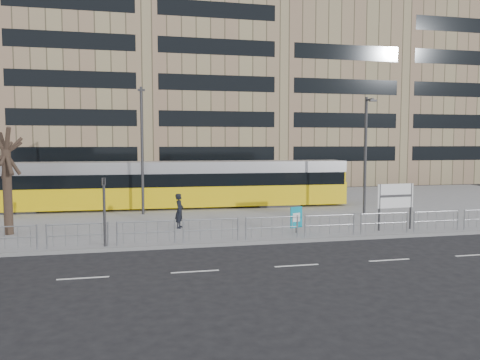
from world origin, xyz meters
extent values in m
plane|color=black|center=(0.00, 0.00, 0.00)|extent=(120.00, 120.00, 0.00)
cube|color=gray|center=(0.00, 12.00, 0.07)|extent=(64.00, 24.00, 0.15)
cube|color=gray|center=(0.00, 0.05, 0.07)|extent=(64.00, 0.25, 0.17)
cube|color=#8F805C|center=(-10.00, 34.00, 11.00)|extent=(14.00, 16.00, 22.00)
cube|color=#8F805C|center=(4.00, 34.00, 12.00)|extent=(14.00, 16.00, 24.00)
cube|color=#8F805C|center=(18.00, 34.00, 10.50)|extent=(14.00, 16.00, 21.00)
cube|color=#38383D|center=(18.00, 34.00, 21.60)|extent=(14.40, 16.40, 1.20)
cube|color=#8F805C|center=(32.00, 34.00, 11.50)|extent=(14.00, 16.00, 23.00)
cylinder|color=#93959B|center=(2.00, 0.50, 1.20)|extent=(32.00, 0.05, 0.05)
cylinder|color=#93959B|center=(2.00, 0.50, 0.70)|extent=(32.00, 0.04, 0.04)
cube|color=white|center=(1.00, -4.00, 0.01)|extent=(62.00, 0.12, 0.01)
cube|color=yellow|center=(-3.07, 12.41, 1.11)|extent=(28.24, 3.56, 1.61)
cube|color=black|center=(-3.07, 12.41, 2.21)|extent=(27.84, 3.59, 0.91)
cube|color=#B3B3B8|center=(-3.07, 12.41, 3.07)|extent=(28.23, 3.35, 0.80)
cube|color=yellow|center=(10.41, 11.98, 1.76)|extent=(1.28, 2.30, 2.62)
cylinder|color=#2D2D30|center=(-3.07, 12.41, 1.86)|extent=(2.47, 2.47, 3.02)
cube|color=#2D2D30|center=(5.98, 12.12, 0.40)|extent=(3.10, 2.63, 0.50)
cube|color=#2D2D30|center=(-12.11, 12.70, 0.40)|extent=(3.10, 2.63, 0.50)
cylinder|color=#2D2D30|center=(8.43, 1.28, 1.38)|extent=(0.11, 0.11, 2.47)
cylinder|color=#2D2D30|center=(10.36, 1.41, 1.38)|extent=(0.11, 0.11, 2.47)
cube|color=white|center=(9.39, 1.35, 1.97)|extent=(2.15, 0.23, 1.29)
cylinder|color=#2D2D30|center=(3.93, 1.62, 0.51)|extent=(0.06, 0.06, 0.73)
cube|color=#0B88A3|center=(3.93, 1.62, 0.97)|extent=(0.71, 0.27, 1.09)
cube|color=white|center=(3.93, 1.58, 0.97)|extent=(0.43, 0.15, 0.45)
imported|color=black|center=(-1.84, 4.33, 1.09)|extent=(0.65, 0.80, 1.89)
cylinder|color=#2D2D30|center=(-5.53, 0.50, 1.65)|extent=(0.12, 0.12, 3.00)
imported|color=#2D2D30|center=(-5.53, 0.50, 2.75)|extent=(0.22, 0.24, 1.00)
cylinder|color=#2D2D30|center=(-3.74, 9.75, 4.26)|extent=(0.18, 0.18, 8.22)
cylinder|color=#2D2D30|center=(-3.74, 9.35, 8.17)|extent=(0.14, 0.90, 0.14)
cube|color=#2D2D30|center=(-3.74, 8.90, 8.07)|extent=(0.45, 0.20, 0.12)
cylinder|color=#2D2D30|center=(10.34, 6.65, 3.94)|extent=(0.18, 0.18, 7.57)
cylinder|color=#2D2D30|center=(10.34, 6.25, 7.52)|extent=(0.14, 0.90, 0.14)
cube|color=#2D2D30|center=(10.34, 5.80, 7.42)|extent=(0.45, 0.20, 0.12)
cylinder|color=black|center=(-10.50, 4.38, 2.31)|extent=(0.44, 0.44, 4.32)
camera|label=1|loc=(-4.01, -21.11, 4.82)|focal=35.00mm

